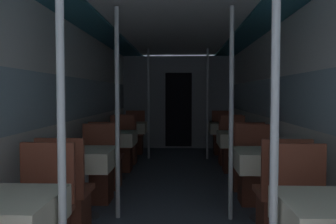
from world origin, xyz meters
TOP-DOWN VIEW (x-y plane):
  - wall_left at (-1.37, 3.67)m, footprint 0.05×10.14m
  - wall_right at (1.37, 3.67)m, footprint 0.05×10.14m
  - ceiling_panel at (0.00, 3.67)m, footprint 2.74×10.14m
  - bulkhead_far at (0.00, 7.66)m, footprint 2.69×0.09m
  - dining_table_left_0 at (-0.97, 0.63)m, footprint 0.65×0.65m
  - support_pole_left_0 at (-0.60, 0.63)m, footprint 0.05×0.05m
  - dining_table_left_1 at (-0.97, 2.47)m, footprint 0.65×0.65m
  - chair_left_near_1 at (-0.97, 1.86)m, footprint 0.43×0.43m
  - chair_left_far_1 at (-0.97, 3.08)m, footprint 0.43×0.43m
  - support_pole_left_1 at (-0.60, 2.47)m, footprint 0.05×0.05m
  - dining_table_left_2 at (-0.97, 4.31)m, footprint 0.65×0.65m
  - chair_left_near_2 at (-0.97, 3.70)m, footprint 0.43×0.43m
  - chair_left_far_2 at (-0.97, 4.91)m, footprint 0.43×0.43m
  - dining_table_left_3 at (-0.97, 6.14)m, footprint 0.65×0.65m
  - chair_left_near_3 at (-0.97, 5.54)m, footprint 0.43×0.43m
  - chair_left_far_3 at (-0.97, 6.75)m, footprint 0.43×0.43m
  - support_pole_left_3 at (-0.60, 6.14)m, footprint 0.05×0.05m
  - support_pole_right_0 at (0.60, 0.63)m, footprint 0.05×0.05m
  - dining_table_right_1 at (0.97, 2.47)m, footprint 0.65×0.65m
  - chair_right_near_1 at (0.97, 1.86)m, footprint 0.43×0.43m
  - chair_right_far_1 at (0.97, 3.08)m, footprint 0.43×0.43m
  - support_pole_right_1 at (0.60, 2.47)m, footprint 0.05×0.05m
  - dining_table_right_2 at (0.97, 4.31)m, footprint 0.65×0.65m
  - chair_right_near_2 at (0.97, 3.70)m, footprint 0.43×0.43m
  - chair_right_far_2 at (0.97, 4.91)m, footprint 0.43×0.43m
  - dining_table_right_3 at (0.97, 6.14)m, footprint 0.65×0.65m
  - chair_right_near_3 at (0.97, 5.54)m, footprint 0.43×0.43m
  - chair_right_far_3 at (0.97, 6.75)m, footprint 0.43×0.43m
  - support_pole_right_3 at (0.60, 6.14)m, footprint 0.05×0.05m

SIDE VIEW (x-z plane):
  - chair_left_near_1 at x=-0.97m, z-range -0.18..0.77m
  - chair_left_far_1 at x=-0.97m, z-range -0.18..0.77m
  - chair_left_near_2 at x=-0.97m, z-range -0.18..0.77m
  - chair_left_far_2 at x=-0.97m, z-range -0.18..0.77m
  - chair_left_near_3 at x=-0.97m, z-range -0.18..0.77m
  - chair_left_far_3 at x=-0.97m, z-range -0.18..0.77m
  - chair_right_near_1 at x=0.97m, z-range -0.18..0.77m
  - chair_right_far_1 at x=0.97m, z-range -0.18..0.77m
  - chair_right_near_2 at x=0.97m, z-range -0.18..0.77m
  - chair_right_far_2 at x=0.97m, z-range -0.18..0.77m
  - chair_right_near_3 at x=0.97m, z-range -0.18..0.77m
  - chair_right_far_3 at x=0.97m, z-range -0.18..0.77m
  - dining_table_left_0 at x=-0.97m, z-range 0.24..0.97m
  - dining_table_left_1 at x=-0.97m, z-range 0.24..0.97m
  - dining_table_left_2 at x=-0.97m, z-range 0.24..0.97m
  - dining_table_left_3 at x=-0.97m, z-range 0.24..0.97m
  - dining_table_right_1 at x=0.97m, z-range 0.24..0.97m
  - dining_table_right_2 at x=0.97m, z-range 0.24..0.97m
  - dining_table_right_3 at x=0.97m, z-range 0.24..0.97m
  - bulkhead_far at x=0.00m, z-range 0.00..2.23m
  - support_pole_left_0 at x=-0.60m, z-range 0.00..2.24m
  - support_pole_left_1 at x=-0.60m, z-range 0.00..2.24m
  - support_pole_left_3 at x=-0.60m, z-range 0.00..2.24m
  - support_pole_right_0 at x=0.60m, z-range 0.00..2.24m
  - support_pole_right_1 at x=0.60m, z-range 0.00..2.24m
  - support_pole_right_3 at x=0.60m, z-range 0.00..2.24m
  - wall_left at x=-1.37m, z-range 0.02..2.25m
  - wall_right at x=1.37m, z-range 0.02..2.25m
  - ceiling_panel at x=0.00m, z-range 2.24..2.31m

